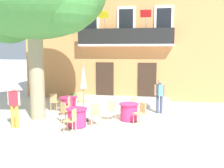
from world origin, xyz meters
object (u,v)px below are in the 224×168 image
(cafe_table_near_tree, at_px, (69,104))
(cafe_chair_middle_0, at_px, (112,109))
(cafe_chair_middle_2, at_px, (135,105))
(cafe_chair_front_0, at_px, (95,113))
(cafe_table_front, at_px, (77,117))
(cafe_umbrella, at_px, (83,83))
(cafe_chair_near_tree_1, at_px, (55,101))
(cafe_chair_near_tree_2, at_px, (67,105))
(ground_planter_left, at_px, (73,97))
(pedestrian_near_entrance, at_px, (14,104))
(cafe_table_middle, at_px, (129,112))
(cafe_chair_front_1, at_px, (65,111))
(cafe_chair_front_2, at_px, (72,119))
(pedestrian_mid_plaza, at_px, (160,94))
(cafe_chair_middle_1, at_px, (141,112))
(cafe_chair_near_tree_0, at_px, (82,100))

(cafe_table_near_tree, xyz_separation_m, cafe_chair_middle_0, (2.39, -1.21, 0.14))
(cafe_chair_middle_2, distance_m, cafe_chair_front_0, 2.28)
(cafe_chair_middle_2, relative_size, cafe_table_front, 1.05)
(cafe_umbrella, bearing_deg, cafe_table_near_tree, 129.92)
(cafe_chair_near_tree_1, height_order, cafe_table_front, cafe_chair_near_tree_1)
(cafe_chair_middle_0, bearing_deg, cafe_chair_near_tree_2, 167.82)
(cafe_chair_front_0, distance_m, ground_planter_left, 5.08)
(cafe_chair_near_tree_1, xyz_separation_m, cafe_umbrella, (1.94, -1.47, 1.14))
(ground_planter_left, distance_m, pedestrian_near_entrance, 5.37)
(cafe_chair_near_tree_1, relative_size, cafe_chair_middle_0, 1.00)
(cafe_table_middle, xyz_separation_m, ground_planter_left, (-3.69, 3.41, -0.10))
(cafe_table_front, bearing_deg, cafe_umbrella, 88.68)
(ground_planter_left, bearing_deg, cafe_table_middle, -42.74)
(cafe_chair_near_tree_1, distance_m, cafe_chair_middle_2, 4.08)
(cafe_table_front, relative_size, pedestrian_near_entrance, 0.51)
(cafe_chair_front_1, height_order, cafe_chair_front_2, same)
(cafe_table_near_tree, xyz_separation_m, cafe_chair_near_tree_2, (0.17, -0.73, 0.14))
(cafe_chair_middle_0, relative_size, cafe_chair_front_1, 1.00)
(cafe_chair_front_1, bearing_deg, pedestrian_mid_plaza, 32.49)
(cafe_table_middle, bearing_deg, cafe_chair_near_tree_1, 164.78)
(cafe_chair_near_tree_2, relative_size, cafe_chair_middle_0, 1.00)
(cafe_chair_middle_1, relative_size, cafe_umbrella, 0.36)
(cafe_chair_near_tree_2, xyz_separation_m, ground_planter_left, (-0.76, 3.15, -0.23))
(cafe_chair_middle_0, distance_m, cafe_table_front, 1.66)
(cafe_table_near_tree, height_order, pedestrian_near_entrance, pedestrian_near_entrance)
(cafe_table_front, xyz_separation_m, cafe_chair_front_2, (0.04, -0.75, 0.14))
(cafe_chair_middle_2, xyz_separation_m, pedestrian_near_entrance, (-4.54, -2.60, 0.44))
(cafe_chair_near_tree_1, relative_size, cafe_umbrella, 0.36)
(cafe_table_front, xyz_separation_m, pedestrian_near_entrance, (-2.39, -0.55, 0.57))
(cafe_chair_near_tree_0, bearing_deg, cafe_chair_middle_0, -43.28)
(cafe_chair_near_tree_2, xyz_separation_m, cafe_table_front, (0.99, -1.59, -0.14))
(cafe_chair_middle_1, xyz_separation_m, cafe_chair_middle_2, (-0.35, 1.24, 0.00))
(cafe_chair_front_2, bearing_deg, cafe_umbrella, 90.60)
(ground_planter_left, bearing_deg, cafe_umbrella, -65.21)
(cafe_table_middle, height_order, cafe_chair_front_1, cafe_chair_front_1)
(cafe_table_front, distance_m, ground_planter_left, 5.05)
(cafe_table_middle, height_order, cafe_table_front, same)
(cafe_chair_front_2, xyz_separation_m, pedestrian_mid_plaza, (3.23, 3.64, 0.41))
(cafe_chair_near_tree_0, distance_m, cafe_chair_front_2, 3.71)
(cafe_chair_near_tree_0, distance_m, cafe_chair_middle_1, 3.79)
(cafe_chair_near_tree_1, xyz_separation_m, cafe_chair_middle_0, (3.14, -1.26, 0.00))
(cafe_chair_front_0, bearing_deg, cafe_table_near_tree, 132.40)
(cafe_table_front, bearing_deg, cafe_chair_front_0, 22.72)
(cafe_chair_middle_1, relative_size, cafe_table_front, 1.05)
(cafe_umbrella, bearing_deg, cafe_chair_middle_1, -2.14)
(cafe_chair_front_2, bearing_deg, cafe_chair_middle_0, 57.62)
(cafe_chair_near_tree_2, xyz_separation_m, cafe_table_middle, (2.94, -0.26, -0.14))
(cafe_table_middle, relative_size, cafe_chair_middle_2, 0.95)
(cafe_chair_near_tree_2, relative_size, pedestrian_mid_plaza, 0.55)
(cafe_chair_near_tree_1, distance_m, cafe_chair_middle_1, 4.68)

